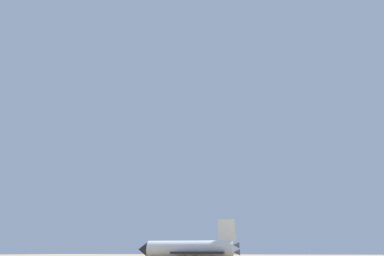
# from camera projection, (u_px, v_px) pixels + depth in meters

# --- Properties ---
(space_shuttle) EXTENTS (38.76, 26.93, 15.80)m
(space_shuttle) POSITION_uv_depth(u_px,v_px,m) (188.00, 249.00, 102.40)
(space_shuttle) COLOR white
(space_shuttle) RESTS_ON ground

